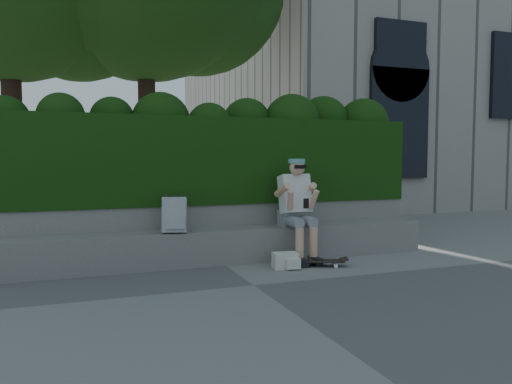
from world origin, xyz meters
name	(u,v)px	position (x,y,z in m)	size (l,w,h in m)	color
ground	(254,285)	(0.00, 0.00, 0.00)	(80.00, 80.00, 0.00)	slate
bench_ledge	(221,246)	(0.00, 1.25, 0.23)	(6.00, 0.45, 0.45)	gray
planter_wall	(212,230)	(0.00, 1.73, 0.38)	(6.00, 0.50, 0.75)	gray
hedge	(207,161)	(0.00, 1.95, 1.35)	(6.00, 1.00, 1.20)	black
person	(297,205)	(1.01, 1.07, 0.75)	(0.40, 0.76, 1.38)	gray
skateboard	(314,261)	(1.06, 0.62, 0.07)	(0.78, 0.46, 0.08)	black
backpack_plaid	(174,215)	(-0.64, 1.15, 0.67)	(0.30, 0.16, 0.44)	silver
backpack_ground	(285,260)	(0.67, 0.66, 0.10)	(0.30, 0.21, 0.20)	silver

